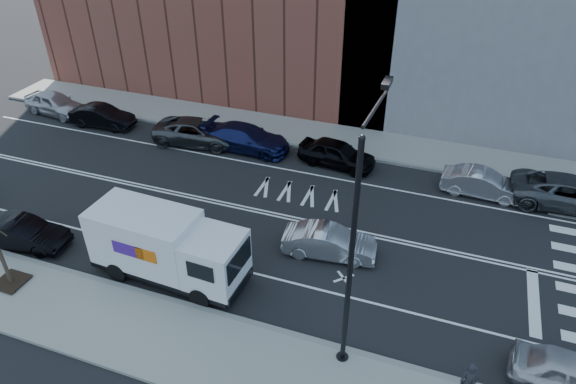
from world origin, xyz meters
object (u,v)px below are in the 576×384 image
Objects in this scene: far_parked_a at (55,103)px; pedestrian at (469,382)px; far_parked_b at (102,117)px; fedex_van at (167,246)px; driving_sedan at (329,242)px.

far_parked_a is 2.88× the size of pedestrian.
far_parked_b is (4.23, -0.52, -0.08)m from far_parked_a.
fedex_van is 1.63× the size of driving_sedan.
far_parked_a is 31.13m from pedestrian.
pedestrian is at bearing -6.75° from fedex_van.
far_parked_a is at bearing 63.04° from driving_sedan.
far_parked_b is at bearing 60.15° from driving_sedan.
fedex_van is 7.06m from driving_sedan.
driving_sedan is at bearing -102.42° from far_parked_a.
fedex_van is 1.60× the size of far_parked_b.
fedex_van is at bearing -118.61° from far_parked_a.
far_parked_a is (-15.76, 11.56, -0.82)m from fedex_van.
far_parked_b is at bearing 138.80° from fedex_van.
far_parked_a is 1.08× the size of far_parked_b.
pedestrian is (6.26, -5.61, 0.26)m from driving_sedan.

